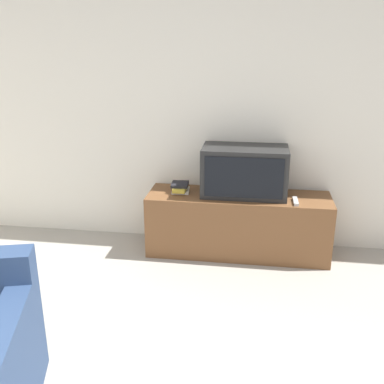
{
  "coord_description": "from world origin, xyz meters",
  "views": [
    {
      "loc": [
        0.65,
        -0.96,
        1.86
      ],
      "look_at": [
        0.16,
        2.35,
        0.69
      ],
      "focal_mm": 42.0,
      "sensor_mm": 36.0,
      "label": 1
    }
  ],
  "objects_px": {
    "tv_stand": "(238,224)",
    "television": "(245,171)",
    "book_stack": "(180,188)",
    "remote_on_stand": "(296,201)"
  },
  "relations": [
    {
      "from": "book_stack",
      "to": "remote_on_stand",
      "type": "xyz_separation_m",
      "value": [
        1.0,
        -0.14,
        -0.03
      ]
    },
    {
      "from": "tv_stand",
      "to": "book_stack",
      "type": "height_order",
      "value": "book_stack"
    },
    {
      "from": "tv_stand",
      "to": "television",
      "type": "distance_m",
      "value": 0.49
    },
    {
      "from": "television",
      "to": "book_stack",
      "type": "xyz_separation_m",
      "value": [
        -0.57,
        -0.01,
        -0.17
      ]
    },
    {
      "from": "tv_stand",
      "to": "book_stack",
      "type": "xyz_separation_m",
      "value": [
        -0.53,
        0.02,
        0.31
      ]
    },
    {
      "from": "tv_stand",
      "to": "television",
      "type": "bearing_deg",
      "value": 39.7
    },
    {
      "from": "remote_on_stand",
      "to": "book_stack",
      "type": "bearing_deg",
      "value": 172.21
    },
    {
      "from": "tv_stand",
      "to": "book_stack",
      "type": "distance_m",
      "value": 0.61
    },
    {
      "from": "tv_stand",
      "to": "remote_on_stand",
      "type": "bearing_deg",
      "value": -13.43
    },
    {
      "from": "television",
      "to": "book_stack",
      "type": "bearing_deg",
      "value": -179.0
    }
  ]
}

